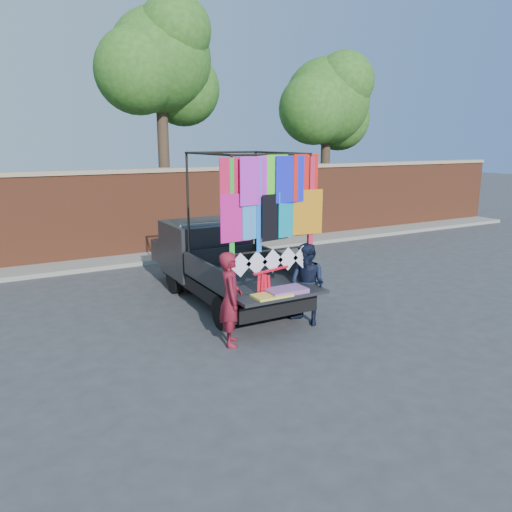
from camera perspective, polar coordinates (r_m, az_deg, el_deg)
ground at (r=9.46m, az=0.77°, el=-8.06°), size 90.00×90.00×0.00m
brick_wall at (r=15.44m, az=-12.32°, el=4.98°), size 30.00×0.45×2.61m
curb at (r=15.00m, az=-11.31°, el=-0.11°), size 30.00×1.20×0.12m
tree_mid at (r=16.83m, az=-10.74°, el=20.64°), size 4.20×3.30×7.73m
tree_right at (r=19.82m, az=8.31°, el=16.79°), size 4.20×3.30×6.62m
pickup_truck at (r=11.17m, az=-4.74°, el=-0.45°), size 2.02×5.08×3.20m
woman at (r=8.43m, az=-2.92°, el=-4.92°), size 0.58×0.69×1.62m
man at (r=9.42m, az=5.87°, el=-3.24°), size 0.79×0.90×1.55m
streamer_bundle at (r=8.78m, az=1.25°, el=-2.81°), size 0.83×0.25×0.59m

